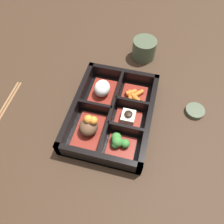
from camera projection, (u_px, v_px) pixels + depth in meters
ground_plane at (112, 117)px, 0.62m from camera, size 3.00×3.00×0.00m
bento_base at (112, 116)px, 0.62m from camera, size 0.29×0.22×0.01m
bento_rim at (113, 112)px, 0.60m from camera, size 0.29×0.22×0.05m
bowl_stew at (89, 127)px, 0.57m from camera, size 0.11×0.07×0.06m
bowl_rice at (102, 90)px, 0.64m from camera, size 0.11×0.07×0.05m
bowl_greens at (119, 143)px, 0.55m from camera, size 0.06×0.07×0.03m
bowl_tofu at (128, 118)px, 0.59m from camera, size 0.06×0.07×0.04m
bowl_carrots at (134, 95)px, 0.64m from camera, size 0.08×0.07×0.02m
tea_cup at (144, 49)px, 0.73m from camera, size 0.08×0.08×0.07m
chopsticks at (2, 112)px, 0.63m from camera, size 0.23×0.02×0.01m
sauce_dish at (195, 111)px, 0.63m from camera, size 0.05×0.05×0.01m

